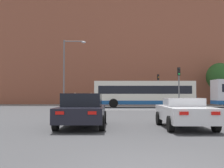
% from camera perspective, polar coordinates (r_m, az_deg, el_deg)
% --- Properties ---
extents(stop_line_strip, '(8.96, 0.30, 0.01)m').
position_cam_1_polar(stop_line_strip, '(26.86, 1.62, -5.27)').
color(stop_line_strip, silver).
rests_on(stop_line_strip, ground_plane).
extents(far_pavement, '(69.96, 2.50, 0.01)m').
position_cam_1_polar(far_pavement, '(39.40, 1.02, -4.28)').
color(far_pavement, gray).
rests_on(far_pavement, ground_plane).
extents(brick_civic_building, '(40.90, 13.86, 21.61)m').
position_cam_1_polar(brick_civic_building, '(49.86, -1.87, 7.48)').
color(brick_civic_building, brown).
rests_on(brick_civic_building, ground_plane).
extents(car_saloon_left, '(2.07, 4.59, 1.51)m').
position_cam_1_polar(car_saloon_left, '(12.72, -6.28, -5.28)').
color(car_saloon_left, black).
rests_on(car_saloon_left, ground_plane).
extents(car_roadster_right, '(1.99, 4.30, 1.30)m').
position_cam_1_polar(car_roadster_right, '(12.64, 14.20, -5.66)').
color(car_roadster_right, silver).
rests_on(car_roadster_right, ground_plane).
extents(bus_crossing_lead, '(11.41, 2.77, 3.00)m').
position_cam_1_polar(bus_crossing_lead, '(32.76, 6.23, -1.90)').
color(bus_crossing_lead, silver).
rests_on(bus_crossing_lead, ground_plane).
extents(traffic_light_near_right, '(0.26, 0.31, 4.11)m').
position_cam_1_polar(traffic_light_near_right, '(27.93, 13.19, 0.57)').
color(traffic_light_near_right, slate).
rests_on(traffic_light_near_right, ground_plane).
extents(traffic_light_far_right, '(0.26, 0.31, 4.28)m').
position_cam_1_polar(traffic_light_far_right, '(39.53, 9.11, -0.09)').
color(traffic_light_far_right, slate).
rests_on(traffic_light_far_right, ground_plane).
extents(street_lamp_junction, '(2.52, 0.36, 7.59)m').
position_cam_1_polar(street_lamp_junction, '(31.76, -9.23, 3.63)').
color(street_lamp_junction, slate).
rests_on(street_lamp_junction, ground_plane).
extents(pedestrian_waiting, '(0.42, 0.25, 1.72)m').
position_cam_1_polar(pedestrian_waiting, '(40.06, -4.49, -2.80)').
color(pedestrian_waiting, '#333851').
rests_on(pedestrian_waiting, ground_plane).
extents(pedestrian_walking_east, '(0.26, 0.42, 1.74)m').
position_cam_1_polar(pedestrian_walking_east, '(40.37, -7.79, -2.76)').
color(pedestrian_walking_east, brown).
rests_on(pedestrian_walking_east, ground_plane).
extents(pedestrian_walking_west, '(0.38, 0.46, 1.59)m').
position_cam_1_polar(pedestrian_walking_west, '(40.24, 16.23, -2.85)').
color(pedestrian_walking_west, black).
rests_on(pedestrian_walking_west, ground_plane).
extents(tree_by_building, '(3.72, 3.72, 5.94)m').
position_cam_1_polar(tree_by_building, '(42.43, 20.77, 1.36)').
color(tree_by_building, '#4C3823').
rests_on(tree_by_building, ground_plane).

